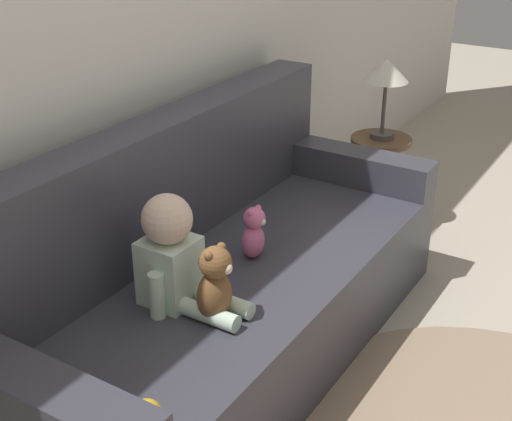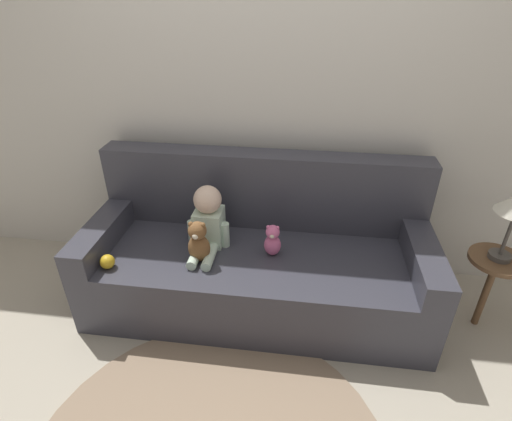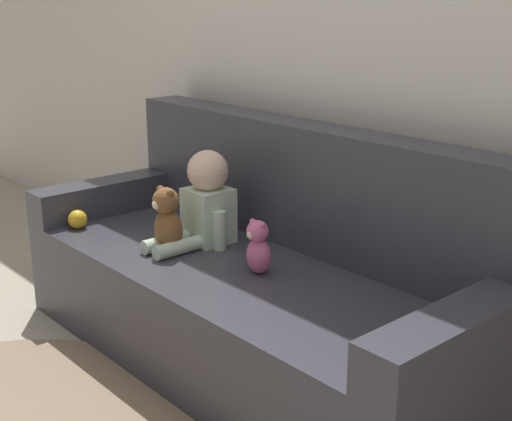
{
  "view_description": "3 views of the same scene",
  "coord_description": "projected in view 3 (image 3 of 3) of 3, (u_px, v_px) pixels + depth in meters",
  "views": [
    {
      "loc": [
        -1.9,
        -1.29,
        1.74
      ],
      "look_at": [
        -0.01,
        -0.11,
        0.68
      ],
      "focal_mm": 50.0,
      "sensor_mm": 36.0,
      "label": 1
    },
    {
      "loc": [
        0.26,
        -1.97,
        1.86
      ],
      "look_at": [
        -0.01,
        0.01,
        0.69
      ],
      "focal_mm": 28.0,
      "sensor_mm": 36.0,
      "label": 2
    },
    {
      "loc": [
        1.94,
        -1.66,
        1.41
      ],
      "look_at": [
        0.14,
        -0.08,
        0.68
      ],
      "focal_mm": 50.0,
      "sensor_mm": 36.0,
      "label": 3
    }
  ],
  "objects": [
    {
      "name": "person_baby",
      "position": [
        204.0,
        204.0,
        2.92
      ],
      "size": [
        0.26,
        0.38,
        0.39
      ],
      "color": "silver",
      "rests_on": "couch"
    },
    {
      "name": "teddy_bear_brown",
      "position": [
        167.0,
        220.0,
        2.83
      ],
      "size": [
        0.13,
        0.12,
        0.27
      ],
      "color": "brown",
      "rests_on": "couch"
    },
    {
      "name": "couch",
      "position": [
        260.0,
        285.0,
        2.81
      ],
      "size": [
        2.08,
        0.83,
        0.92
      ],
      "color": "#383842",
      "rests_on": "ground_plane"
    },
    {
      "name": "ground_plane",
      "position": [
        248.0,
        361.0,
        2.86
      ],
      "size": [
        12.0,
        12.0,
        0.0
      ],
      "primitive_type": "plane",
      "color": "#B7AD99"
    },
    {
      "name": "wall_back",
      "position": [
        343.0,
        24.0,
        2.8
      ],
      "size": [
        8.0,
        0.05,
        2.6
      ],
      "color": "silver",
      "rests_on": "ground_plane"
    },
    {
      "name": "toy_ball",
      "position": [
        78.0,
        219.0,
        3.14
      ],
      "size": [
        0.08,
        0.08,
        0.08
      ],
      "color": "gold",
      "rests_on": "couch"
    },
    {
      "name": "plush_toy_side",
      "position": [
        258.0,
        247.0,
        2.62
      ],
      "size": [
        0.1,
        0.09,
        0.21
      ],
      "color": "#DB6699",
      "rests_on": "couch"
    }
  ]
}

